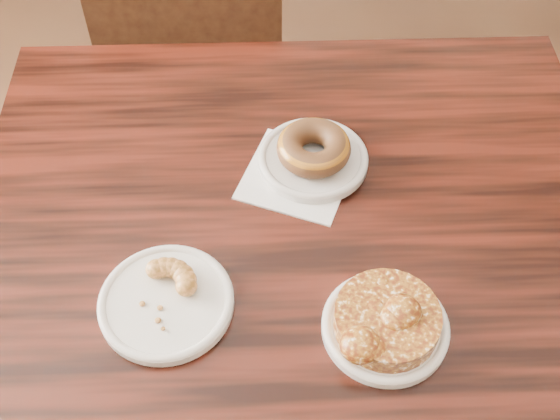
% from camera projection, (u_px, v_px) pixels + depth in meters
% --- Properties ---
extents(cafe_table, '(1.14, 1.14, 0.75)m').
position_uv_depth(cafe_table, '(295.00, 379.00, 1.25)').
color(cafe_table, black).
rests_on(cafe_table, floor).
extents(chair_far, '(0.51, 0.51, 0.90)m').
position_uv_depth(chair_far, '(199.00, 59.00, 1.67)').
color(chair_far, black).
rests_on(chair_far, floor).
extents(napkin, '(0.17, 0.17, 0.00)m').
position_uv_depth(napkin, '(297.00, 175.00, 1.04)').
color(napkin, white).
rests_on(napkin, cafe_table).
extents(plate_donut, '(0.17, 0.17, 0.01)m').
position_uv_depth(plate_donut, '(313.00, 159.00, 1.05)').
color(plate_donut, silver).
rests_on(plate_donut, napkin).
extents(plate_cruller, '(0.18, 0.18, 0.01)m').
position_uv_depth(plate_cruller, '(166.00, 303.00, 0.90)').
color(plate_cruller, white).
rests_on(plate_cruller, cafe_table).
extents(plate_fritter, '(0.16, 0.16, 0.01)m').
position_uv_depth(plate_fritter, '(385.00, 327.00, 0.88)').
color(plate_fritter, white).
rests_on(plate_fritter, cafe_table).
extents(glazed_donut, '(0.11, 0.11, 0.04)m').
position_uv_depth(glazed_donut, '(314.00, 148.00, 1.03)').
color(glazed_donut, '#965F15').
rests_on(glazed_donut, plate_donut).
extents(apple_fritter, '(0.18, 0.18, 0.04)m').
position_uv_depth(apple_fritter, '(388.00, 316.00, 0.86)').
color(apple_fritter, '#481807').
rests_on(apple_fritter, plate_fritter).
extents(cruller_fragment, '(0.10, 0.10, 0.03)m').
position_uv_depth(cruller_fragment, '(164.00, 295.00, 0.89)').
color(cruller_fragment, brown).
rests_on(cruller_fragment, plate_cruller).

